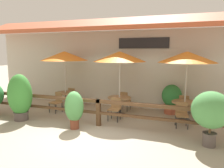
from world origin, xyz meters
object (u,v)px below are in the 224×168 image
object	(u,v)px
potted_plant_tall_tropical	(172,98)
dining_table_middle	(119,101)
patio_umbrella_far	(187,57)
potted_plant_broad_leaf	(20,96)
dining_table_far	(185,105)
chair_near_streetside	(57,101)
chair_middle_wallside	(124,100)
potted_plant_corner_fern	(74,108)
patio_umbrella_near	(64,56)
chair_far_streetside	(182,113)
dining_table_near	(66,96)
chair_middle_streetside	(115,108)
potted_plant_entrance_palm	(211,111)
chair_near_wallside	(73,95)
patio_umbrella_middle	(120,57)
chair_far_wallside	(184,104)

from	to	relation	value
potted_plant_tall_tropical	dining_table_middle	bearing A→B (deg)	-154.58
patio_umbrella_far	potted_plant_broad_leaf	distance (m)	6.45
patio_umbrella_far	dining_table_far	size ratio (longest dim) A/B	2.77
dining_table_far	chair_near_streetside	bearing A→B (deg)	-173.38
chair_middle_wallside	potted_plant_tall_tropical	world-z (taller)	potted_plant_tall_tropical
dining_table_middle	potted_plant_corner_fern	xyz separation A→B (m)	(-0.94, -2.10, 0.13)
potted_plant_broad_leaf	potted_plant_corner_fern	distance (m)	2.44
patio_umbrella_near	chair_middle_wallside	xyz separation A→B (m)	(2.68, 0.56, -1.94)
dining_table_far	chair_far_streetside	size ratio (longest dim) A/B	1.12
potted_plant_tall_tropical	chair_near_streetside	bearing A→B (deg)	-162.51
chair_near_streetside	dining_table_middle	world-z (taller)	chair_near_streetside
patio_umbrella_near	dining_table_middle	xyz separation A→B (m)	(2.68, -0.16, -1.82)
potted_plant_tall_tropical	dining_table_near	bearing A→B (deg)	-170.38
dining_table_middle	chair_middle_streetside	xyz separation A→B (m)	(0.05, -0.72, -0.12)
dining_table_near	potted_plant_broad_leaf	world-z (taller)	potted_plant_broad_leaf
chair_near_streetside	potted_plant_entrance_palm	size ratio (longest dim) A/B	0.55
chair_near_wallside	potted_plant_broad_leaf	distance (m)	2.93
patio_umbrella_middle	chair_far_streetside	xyz separation A→B (m)	(2.51, -0.66, -1.94)
patio_umbrella_near	dining_table_middle	size ratio (longest dim) A/B	2.77
chair_far_wallside	chair_middle_wallside	bearing A→B (deg)	11.32
dining_table_near	patio_umbrella_middle	distance (m)	3.25
chair_middle_wallside	dining_table_middle	bearing A→B (deg)	97.35
patio_umbrella_far	dining_table_far	distance (m)	1.82
patio_umbrella_near	dining_table_near	xyz separation A→B (m)	(0.00, -0.00, -1.82)
chair_far_streetside	potted_plant_tall_tropical	distance (m)	1.70
chair_middle_streetside	chair_middle_wallside	world-z (taller)	same
patio_umbrella_far	dining_table_far	world-z (taller)	patio_umbrella_far
dining_table_middle	dining_table_near	bearing A→B (deg)	176.48
dining_table_far	potted_plant_tall_tropical	bearing A→B (deg)	122.35
chair_far_wallside	potted_plant_tall_tropical	distance (m)	0.57
patio_umbrella_middle	potted_plant_entrance_palm	xyz separation A→B (m)	(3.31, -2.05, -1.43)
dining_table_middle	potted_plant_corner_fern	bearing A→B (deg)	-114.05
chair_near_wallside	potted_plant_tall_tropical	distance (m)	4.70
chair_middle_streetside	chair_far_streetside	distance (m)	2.45
patio_umbrella_middle	patio_umbrella_near	bearing A→B (deg)	176.48
potted_plant_tall_tropical	potted_plant_broad_leaf	bearing A→B (deg)	-151.56
chair_near_wallside	chair_far_wallside	world-z (taller)	same
dining_table_middle	chair_far_wallside	bearing A→B (deg)	18.03
chair_near_streetside	chair_middle_wallside	xyz separation A→B (m)	(2.71, 1.25, 0.00)
chair_near_wallside	potted_plant_entrance_palm	bearing A→B (deg)	166.51
chair_middle_streetside	patio_umbrella_far	world-z (taller)	patio_umbrella_far
patio_umbrella_middle	chair_far_streetside	world-z (taller)	patio_umbrella_middle
dining_table_middle	chair_middle_wallside	size ratio (longest dim) A/B	1.12
chair_middle_streetside	potted_plant_entrance_palm	xyz separation A→B (m)	(3.26, -1.33, 0.52)
dining_table_middle	potted_plant_entrance_palm	bearing A→B (deg)	-31.73
patio_umbrella_near	potted_plant_corner_fern	bearing A→B (deg)	-52.43
chair_middle_streetside	chair_near_wallside	bearing A→B (deg)	150.26
patio_umbrella_near	chair_far_streetside	world-z (taller)	patio_umbrella_near
dining_table_middle	chair_near_streetside	bearing A→B (deg)	-168.95
chair_far_streetside	chair_far_wallside	distance (m)	1.49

